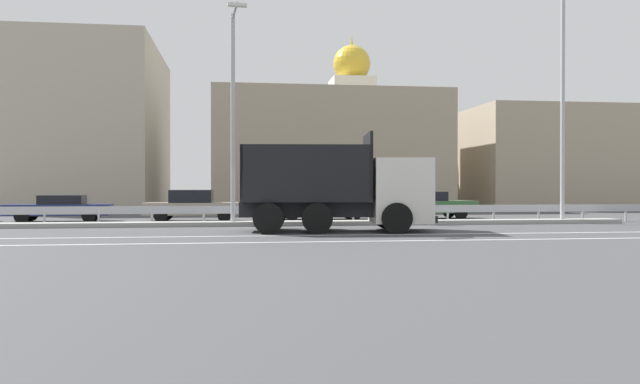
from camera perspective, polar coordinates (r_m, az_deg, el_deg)
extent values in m
plane|color=#424244|center=(23.68, -3.27, -3.33)|extent=(320.00, 320.00, 0.00)
cube|color=silver|center=(20.32, 2.13, -3.95)|extent=(52.91, 0.16, 0.01)
cube|color=silver|center=(18.01, 3.41, -4.52)|extent=(52.91, 0.16, 0.01)
cube|color=gray|center=(25.33, -3.56, -2.87)|extent=(29.10, 1.10, 0.18)
cube|color=#9EA0A5|center=(26.20, -3.70, -1.60)|extent=(52.91, 0.04, 0.32)
cylinder|color=#ADADB2|center=(27.23, -23.89, -2.22)|extent=(0.09, 0.09, 0.62)
cylinder|color=#ADADB2|center=(26.72, -19.57, -2.25)|extent=(0.09, 0.09, 0.62)
cylinder|color=#ADADB2|center=(26.37, -15.12, -2.28)|extent=(0.09, 0.09, 0.62)
cylinder|color=#ADADB2|center=(26.18, -10.57, -2.29)|extent=(0.09, 0.09, 0.62)
cylinder|color=#ADADB2|center=(26.16, -5.98, -2.29)|extent=(0.09, 0.09, 0.62)
cylinder|color=#ADADB2|center=(26.30, -1.42, -2.27)|extent=(0.09, 0.09, 0.62)
cylinder|color=#ADADB2|center=(26.61, 3.07, -2.24)|extent=(0.09, 0.09, 0.62)
cylinder|color=#ADADB2|center=(27.08, 7.43, -2.20)|extent=(0.09, 0.09, 0.62)
cylinder|color=#ADADB2|center=(27.69, 11.61, -2.14)|extent=(0.09, 0.09, 0.62)
cylinder|color=#ADADB2|center=(28.45, 15.60, -2.08)|extent=(0.09, 0.09, 0.62)
cylinder|color=#ADADB2|center=(29.34, 19.36, -2.01)|extent=(0.09, 0.09, 0.62)
cylinder|color=#ADADB2|center=(30.35, 22.88, -1.94)|extent=(0.09, 0.09, 0.62)
cylinder|color=#ADADB2|center=(31.46, 26.17, -1.87)|extent=(0.09, 0.09, 0.62)
cube|color=silver|center=(22.28, 7.31, 0.12)|extent=(2.23, 2.71, 2.24)
cube|color=black|center=(22.46, 9.85, 1.12)|extent=(0.25, 2.16, 0.84)
cube|color=black|center=(22.50, 9.93, -2.34)|extent=(0.35, 2.47, 0.24)
cube|color=black|center=(22.01, -1.25, -1.57)|extent=(4.76, 1.85, 0.53)
cube|color=black|center=(22.00, -1.25, -0.72)|extent=(4.68, 2.86, 0.12)
cube|color=black|center=(23.16, -1.27, 1.74)|extent=(4.44, 0.55, 1.82)
cube|color=black|center=(20.85, -1.22, 1.88)|extent=(4.44, 0.55, 1.82)
cube|color=black|center=(22.14, 4.40, 2.39)|extent=(0.35, 2.42, 2.28)
cube|color=black|center=(22.09, -6.90, 1.80)|extent=(0.35, 2.42, 1.82)
cylinder|color=black|center=(23.48, 6.11, -2.09)|extent=(1.07, 0.42, 1.04)
cylinder|color=black|center=(21.04, 7.03, -2.39)|extent=(1.07, 0.42, 1.04)
cylinder|color=black|center=(23.26, -0.42, -2.11)|extent=(1.07, 0.42, 1.04)
cylinder|color=black|center=(20.80, -0.25, -2.42)|extent=(1.07, 0.42, 1.04)
cylinder|color=black|center=(23.28, -4.42, -2.11)|extent=(1.07, 0.42, 1.04)
cylinder|color=black|center=(20.82, -4.73, -2.42)|extent=(1.07, 0.42, 1.04)
cylinder|color=white|center=(26.26, 8.19, -2.64)|extent=(0.16, 0.16, 0.29)
cylinder|color=black|center=(26.25, 8.19, -2.02)|extent=(0.16, 0.16, 0.29)
cylinder|color=white|center=(26.24, 8.19, -1.39)|extent=(0.16, 0.16, 0.29)
cylinder|color=black|center=(26.23, 8.19, -0.76)|extent=(0.16, 0.16, 0.29)
cylinder|color=white|center=(26.22, 8.19, -0.14)|extent=(0.16, 0.16, 0.29)
cylinder|color=#1E4CB2|center=(26.22, 8.20, 0.94)|extent=(0.70, 0.03, 0.70)
cylinder|color=white|center=(26.22, 8.20, 0.94)|extent=(0.75, 0.02, 0.75)
cylinder|color=#ADADB2|center=(25.34, -7.97, 6.53)|extent=(0.18, 0.18, 8.49)
cylinder|color=#ADADB2|center=(25.10, -7.79, 16.12)|extent=(0.28, 2.06, 0.10)
cube|color=silver|center=(24.09, -7.57, 16.60)|extent=(0.71, 0.26, 0.12)
cylinder|color=#ADADB2|center=(29.12, 21.31, 7.88)|extent=(0.18, 0.18, 10.68)
cube|color=navy|center=(30.30, -22.74, -1.50)|extent=(4.55, 2.02, 0.49)
cube|color=black|center=(30.27, -22.49, -0.65)|extent=(1.97, 1.63, 0.40)
cylinder|color=black|center=(29.82, -25.63, -2.01)|extent=(0.61, 0.24, 0.60)
cylinder|color=black|center=(31.39, -24.92, -1.89)|extent=(0.61, 0.24, 0.60)
cylinder|color=black|center=(29.28, -20.39, -2.04)|extent=(0.61, 0.24, 0.60)
cylinder|color=black|center=(30.88, -19.94, -1.91)|extent=(0.61, 0.24, 0.60)
cube|color=gray|center=(29.02, -11.38, -1.49)|extent=(4.54, 1.98, 0.55)
cube|color=black|center=(29.02, -11.65, -0.38)|extent=(1.94, 1.67, 0.58)
cylinder|color=black|center=(29.79, -8.56, -1.97)|extent=(0.61, 0.22, 0.60)
cylinder|color=black|center=(28.06, -8.74, -2.12)|extent=(0.61, 0.22, 0.60)
cylinder|color=black|center=(30.06, -13.85, -1.96)|extent=(0.61, 0.22, 0.60)
cylinder|color=black|center=(28.35, -14.35, -2.11)|extent=(0.61, 0.22, 0.60)
cube|color=#B27A14|center=(29.75, 0.09, -1.50)|extent=(4.74, 1.88, 0.49)
cube|color=black|center=(29.72, -0.18, -0.51)|extent=(1.99, 1.64, 0.53)
cylinder|color=black|center=(30.87, 2.56, -1.88)|extent=(0.60, 0.20, 0.60)
cylinder|color=black|center=(29.14, 3.19, -2.02)|extent=(0.60, 0.20, 0.60)
cylinder|color=black|center=(30.47, -2.87, -1.91)|extent=(0.60, 0.20, 0.60)
cylinder|color=black|center=(28.72, -2.56, -2.06)|extent=(0.60, 0.20, 0.60)
cube|color=#335B33|center=(31.14, 9.71, -1.33)|extent=(4.68, 1.84, 0.59)
cube|color=black|center=(31.08, 9.46, -0.37)|extent=(1.97, 1.62, 0.45)
cylinder|color=black|center=(32.44, 11.70, -1.78)|extent=(0.60, 0.20, 0.60)
cylinder|color=black|center=(30.79, 12.77, -1.90)|extent=(0.60, 0.20, 0.60)
cylinder|color=black|center=(31.59, 6.72, -1.83)|extent=(0.60, 0.20, 0.60)
cylinder|color=black|center=(29.90, 7.55, -1.96)|extent=(0.60, 0.20, 0.60)
cube|color=#B7AD99|center=(47.86, -21.15, 5.38)|extent=(11.18, 14.68, 11.38)
cube|color=tan|center=(43.50, 0.64, 3.64)|extent=(15.59, 9.20, 7.95)
cube|color=tan|center=(49.03, 19.56, 2.85)|extent=(11.13, 9.36, 7.25)
cube|color=silver|center=(54.20, 2.92, 4.59)|extent=(3.60, 3.60, 10.92)
sphere|color=gold|center=(55.10, 2.92, 11.61)|extent=(3.24, 3.24, 3.24)
cone|color=gold|center=(55.50, 2.92, 13.54)|extent=(0.30, 0.30, 1.20)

